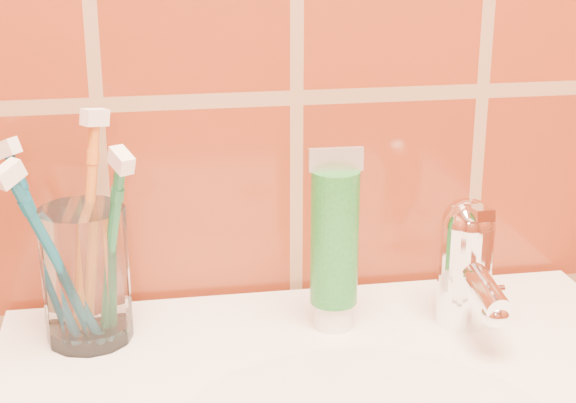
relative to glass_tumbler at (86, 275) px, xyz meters
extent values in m
cylinder|color=white|center=(0.00, 0.00, 0.00)|extent=(0.09, 0.09, 0.12)
cylinder|color=white|center=(0.22, -0.01, -0.05)|extent=(0.04, 0.04, 0.02)
cylinder|color=#196A22|center=(0.22, -0.01, 0.03)|extent=(0.04, 0.04, 0.12)
cube|color=beige|center=(0.22, -0.01, 0.10)|extent=(0.05, 0.01, 0.02)
cylinder|color=white|center=(0.33, -0.03, -0.01)|extent=(0.05, 0.05, 0.09)
sphere|color=white|center=(0.33, -0.03, 0.03)|extent=(0.05, 0.05, 0.05)
cylinder|color=white|center=(0.33, -0.06, -0.01)|extent=(0.02, 0.09, 0.03)
cube|color=white|center=(0.33, -0.04, 0.05)|extent=(0.02, 0.06, 0.01)
camera|label=1|loc=(0.05, -0.72, 0.31)|focal=55.00mm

